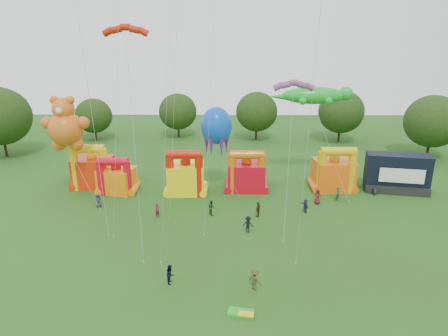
{
  "coord_description": "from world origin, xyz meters",
  "views": [
    {
      "loc": [
        2.11,
        -24.2,
        20.66
      ],
      "look_at": [
        1.69,
        18.0,
        6.27
      ],
      "focal_mm": 32.0,
      "sensor_mm": 36.0,
      "label": 1
    }
  ],
  "objects_px": {
    "bouncy_castle_0": "(93,170)",
    "spectator_4": "(258,209)",
    "spectator_0": "(98,201)",
    "gecko_kite": "(327,140)",
    "teddy_bear_kite": "(76,156)",
    "octopus_kite": "(221,145)",
    "stage_trailer": "(397,173)",
    "bouncy_castle_2": "(186,176)"
  },
  "relations": [
    {
      "from": "bouncy_castle_0",
      "to": "teddy_bear_kite",
      "type": "xyz_separation_m",
      "value": [
        -0.17,
        -4.78,
        3.48
      ]
    },
    {
      "from": "stage_trailer",
      "to": "gecko_kite",
      "type": "distance_m",
      "value": 10.47
    },
    {
      "from": "bouncy_castle_2",
      "to": "teddy_bear_kite",
      "type": "bearing_deg",
      "value": -169.61
    },
    {
      "from": "gecko_kite",
      "to": "bouncy_castle_2",
      "type": "bearing_deg",
      "value": -172.45
    },
    {
      "from": "bouncy_castle_2",
      "to": "spectator_4",
      "type": "distance_m",
      "value": 11.82
    },
    {
      "from": "stage_trailer",
      "to": "gecko_kite",
      "type": "height_order",
      "value": "gecko_kite"
    },
    {
      "from": "bouncy_castle_0",
      "to": "bouncy_castle_2",
      "type": "xyz_separation_m",
      "value": [
        13.21,
        -2.32,
        -0.04
      ]
    },
    {
      "from": "stage_trailer",
      "to": "teddy_bear_kite",
      "type": "xyz_separation_m",
      "value": [
        -41.96,
        -3.53,
        3.41
      ]
    },
    {
      "from": "bouncy_castle_0",
      "to": "gecko_kite",
      "type": "distance_m",
      "value": 32.63
    },
    {
      "from": "bouncy_castle_0",
      "to": "gecko_kite",
      "type": "xyz_separation_m",
      "value": [
        32.34,
        0.21,
        4.33
      ]
    },
    {
      "from": "gecko_kite",
      "to": "spectator_0",
      "type": "relative_size",
      "value": 7.81
    },
    {
      "from": "gecko_kite",
      "to": "teddy_bear_kite",
      "type": "bearing_deg",
      "value": -171.28
    },
    {
      "from": "teddy_bear_kite",
      "to": "spectator_4",
      "type": "height_order",
      "value": "teddy_bear_kite"
    },
    {
      "from": "octopus_kite",
      "to": "spectator_4",
      "type": "bearing_deg",
      "value": -61.45
    },
    {
      "from": "teddy_bear_kite",
      "to": "gecko_kite",
      "type": "height_order",
      "value": "gecko_kite"
    },
    {
      "from": "bouncy_castle_2",
      "to": "octopus_kite",
      "type": "bearing_deg",
      "value": 12.8
    },
    {
      "from": "spectator_0",
      "to": "gecko_kite",
      "type": "bearing_deg",
      "value": 14.58
    },
    {
      "from": "teddy_bear_kite",
      "to": "spectator_0",
      "type": "xyz_separation_m",
      "value": [
        2.95,
        -2.22,
        -5.07
      ]
    },
    {
      "from": "octopus_kite",
      "to": "spectator_0",
      "type": "height_order",
      "value": "octopus_kite"
    },
    {
      "from": "gecko_kite",
      "to": "stage_trailer",
      "type": "bearing_deg",
      "value": -8.79
    },
    {
      "from": "bouncy_castle_2",
      "to": "bouncy_castle_0",
      "type": "bearing_deg",
      "value": 170.03
    },
    {
      "from": "bouncy_castle_2",
      "to": "teddy_bear_kite",
      "type": "xyz_separation_m",
      "value": [
        -13.38,
        -2.45,
        3.51
      ]
    },
    {
      "from": "octopus_kite",
      "to": "stage_trailer",
      "type": "bearing_deg",
      "value": 0.03
    },
    {
      "from": "teddy_bear_kite",
      "to": "spectator_4",
      "type": "bearing_deg",
      "value": -12.02
    },
    {
      "from": "gecko_kite",
      "to": "spectator_0",
      "type": "height_order",
      "value": "gecko_kite"
    },
    {
      "from": "bouncy_castle_0",
      "to": "bouncy_castle_2",
      "type": "distance_m",
      "value": 13.41
    },
    {
      "from": "spectator_4",
      "to": "teddy_bear_kite",
      "type": "bearing_deg",
      "value": -73.96
    },
    {
      "from": "octopus_kite",
      "to": "teddy_bear_kite",
      "type": "bearing_deg",
      "value": -168.98
    },
    {
      "from": "spectator_4",
      "to": "gecko_kite",
      "type": "bearing_deg",
      "value": 162.71
    },
    {
      "from": "bouncy_castle_0",
      "to": "octopus_kite",
      "type": "relative_size",
      "value": 0.56
    },
    {
      "from": "bouncy_castle_2",
      "to": "octopus_kite",
      "type": "distance_m",
      "value": 6.26
    },
    {
      "from": "bouncy_castle_2",
      "to": "gecko_kite",
      "type": "relative_size",
      "value": 0.47
    },
    {
      "from": "gecko_kite",
      "to": "spectator_0",
      "type": "bearing_deg",
      "value": -166.29
    },
    {
      "from": "bouncy_castle_2",
      "to": "stage_trailer",
      "type": "relative_size",
      "value": 0.74
    },
    {
      "from": "teddy_bear_kite",
      "to": "octopus_kite",
      "type": "bearing_deg",
      "value": 11.02
    },
    {
      "from": "bouncy_castle_2",
      "to": "teddy_bear_kite",
      "type": "relative_size",
      "value": 0.48
    },
    {
      "from": "bouncy_castle_0",
      "to": "spectator_0",
      "type": "xyz_separation_m",
      "value": [
        2.78,
        -7.0,
        -1.59
      ]
    },
    {
      "from": "gecko_kite",
      "to": "spectator_4",
      "type": "distance_m",
      "value": 15.11
    },
    {
      "from": "bouncy_castle_0",
      "to": "octopus_kite",
      "type": "xyz_separation_m",
      "value": [
        17.89,
        -1.26,
        3.98
      ]
    },
    {
      "from": "teddy_bear_kite",
      "to": "spectator_4",
      "type": "distance_m",
      "value": 23.63
    },
    {
      "from": "octopus_kite",
      "to": "spectator_4",
      "type": "relative_size",
      "value": 5.99
    },
    {
      "from": "bouncy_castle_0",
      "to": "spectator_4",
      "type": "bearing_deg",
      "value": -23.15
    }
  ]
}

